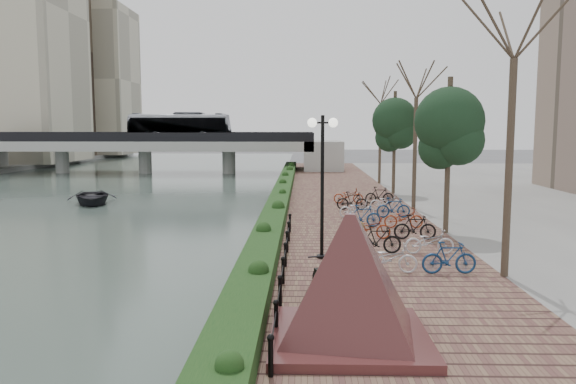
{
  "coord_description": "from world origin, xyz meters",
  "views": [
    {
      "loc": [
        1.98,
        -14.57,
        4.94
      ],
      "look_at": [
        1.27,
        10.78,
        2.0
      ],
      "focal_mm": 35.0,
      "sensor_mm": 36.0,
      "label": 1
    }
  ],
  "objects_px": {
    "granite_monument": "(350,277)",
    "lamppost": "(322,156)",
    "pedestrian": "(359,248)",
    "boat": "(92,197)",
    "motorcycle": "(325,280)"
  },
  "relations": [
    {
      "from": "pedestrian",
      "to": "boat",
      "type": "height_order",
      "value": "pedestrian"
    },
    {
      "from": "granite_monument",
      "to": "lamppost",
      "type": "xyz_separation_m",
      "value": [
        -0.33,
        7.48,
        2.13
      ]
    },
    {
      "from": "lamppost",
      "to": "motorcycle",
      "type": "height_order",
      "value": "lamppost"
    },
    {
      "from": "granite_monument",
      "to": "motorcycle",
      "type": "relative_size",
      "value": 3.12
    },
    {
      "from": "pedestrian",
      "to": "boat",
      "type": "xyz_separation_m",
      "value": [
        -15.32,
        18.74,
        -0.84
      ]
    },
    {
      "from": "lamppost",
      "to": "pedestrian",
      "type": "relative_size",
      "value": 2.97
    },
    {
      "from": "lamppost",
      "to": "boat",
      "type": "distance_m",
      "value": 22.2
    },
    {
      "from": "motorcycle",
      "to": "pedestrian",
      "type": "distance_m",
      "value": 2.83
    },
    {
      "from": "lamppost",
      "to": "boat",
      "type": "xyz_separation_m",
      "value": [
        -14.26,
        16.65,
        -3.51
      ]
    },
    {
      "from": "granite_monument",
      "to": "motorcycle",
      "type": "distance_m",
      "value": 2.96
    },
    {
      "from": "lamppost",
      "to": "pedestrian",
      "type": "xyz_separation_m",
      "value": [
        1.06,
        -2.09,
        -2.67
      ]
    },
    {
      "from": "lamppost",
      "to": "boat",
      "type": "height_order",
      "value": "lamppost"
    },
    {
      "from": "motorcycle",
      "to": "boat",
      "type": "relative_size",
      "value": 0.37
    },
    {
      "from": "granite_monument",
      "to": "motorcycle",
      "type": "xyz_separation_m",
      "value": [
        -0.39,
        2.81,
        -0.85
      ]
    },
    {
      "from": "granite_monument",
      "to": "boat",
      "type": "distance_m",
      "value": 28.24
    }
  ]
}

